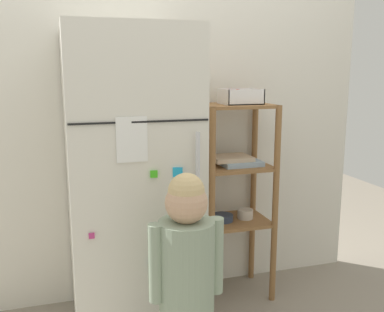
{
  "coord_description": "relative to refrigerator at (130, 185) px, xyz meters",
  "views": [
    {
      "loc": [
        -0.59,
        -2.15,
        1.36
      ],
      "look_at": [
        0.07,
        0.02,
        0.92
      ],
      "focal_mm": 41.08,
      "sensor_mm": 36.0,
      "label": 1
    }
  ],
  "objects": [
    {
      "name": "kitchen_wall_back",
      "position": [
        0.26,
        0.37,
        0.25
      ],
      "size": [
        2.54,
        0.03,
        2.07
      ],
      "primitive_type": "cube",
      "color": "silver",
      "rests_on": "ground"
    },
    {
      "name": "refrigerator",
      "position": [
        0.0,
        0.0,
        0.0
      ],
      "size": [
        0.61,
        0.71,
        1.57
      ],
      "color": "silver",
      "rests_on": "ground"
    },
    {
      "name": "child_standing",
      "position": [
        0.13,
        -0.58,
        -0.2
      ],
      "size": [
        0.31,
        0.23,
        0.97
      ],
      "color": "#414F41",
      "rests_on": "ground"
    },
    {
      "name": "pantry_shelf_unit",
      "position": [
        0.64,
        0.17,
        -0.07
      ],
      "size": [
        0.43,
        0.34,
        1.17
      ],
      "color": "olive",
      "rests_on": "ground"
    },
    {
      "name": "fruit_bin",
      "position": [
        0.68,
        0.17,
        0.42
      ],
      "size": [
        0.22,
        0.19,
        0.09
      ],
      "color": "white",
      "rests_on": "pantry_shelf_unit"
    }
  ]
}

